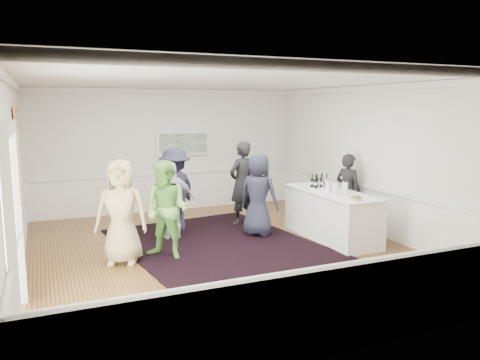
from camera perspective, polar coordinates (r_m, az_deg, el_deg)
name	(u,v)px	position (r m, az deg, el deg)	size (l,w,h in m)	color
floor	(223,251)	(9.03, -2.09, -8.69)	(8.00, 8.00, 0.00)	brown
ceiling	(222,81)	(8.62, -2.21, 12.02)	(7.00, 8.00, 0.02)	white
wall_left	(14,180)	(8.13, -25.84, 0.02)	(0.02, 8.00, 3.20)	white
wall_right	(375,160)	(10.45, 16.08, 2.35)	(0.02, 8.00, 3.20)	white
wall_back	(168,150)	(12.48, -8.77, 3.60)	(7.00, 0.02, 3.20)	white
wall_front	(355,213)	(5.21, 13.90, -3.88)	(7.00, 0.02, 3.20)	white
wainscoting	(223,226)	(8.89, -2.11, -5.62)	(7.00, 8.00, 1.00)	white
mirror	(19,159)	(9.39, -25.30, 2.37)	(0.05, 1.25, 1.85)	#D98640
doorway	(13,217)	(6.29, -25.96, -4.05)	(0.10, 1.78, 2.56)	white
landscape_painting	(183,143)	(12.52, -6.95, 4.48)	(1.44, 0.06, 0.66)	white
area_rug	(219,245)	(9.42, -2.58, -7.88)	(3.50, 4.59, 0.02)	black
serving_table	(331,215)	(9.97, 11.05, -4.18)	(0.93, 2.46, 1.00)	white
bartender	(348,191)	(10.76, 13.03, -1.36)	(0.62, 0.41, 1.71)	black
guest_tan	(121,212)	(8.40, -14.31, -3.79)	(0.90, 0.59, 1.85)	#D0BA82
guest_green	(166,210)	(8.55, -8.97, -3.60)	(0.87, 0.68, 1.79)	#6EC64F
guest_lilac	(173,201)	(9.82, -8.22, -2.50)	(0.94, 0.39, 1.61)	silver
guest_dark_a	(175,190)	(10.31, -7.91, -1.24)	(1.20, 0.69, 1.86)	#1F2234
guest_dark_b	(242,183)	(10.86, 0.21, -0.40)	(0.71, 0.47, 1.95)	black
guest_navy	(258,195)	(9.94, 2.26, -1.83)	(0.86, 0.56, 1.76)	#1F2234
wine_bottles	(319,180)	(10.32, 9.63, -0.01)	(0.41, 0.21, 0.31)	black
juice_pitchers	(336,187)	(9.68, 11.63, -0.86)	(0.35, 0.38, 0.24)	#74A63B
ice_bucket	(328,185)	(9.95, 10.67, -0.60)	(0.26, 0.26, 0.24)	silver
nut_bowl	(356,198)	(9.03, 13.92, -2.18)	(0.24, 0.24, 0.08)	white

